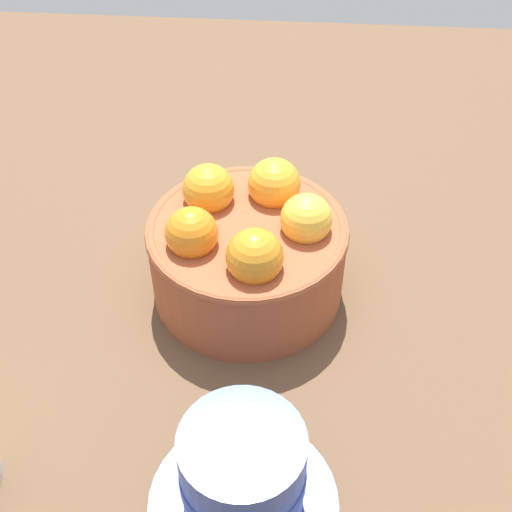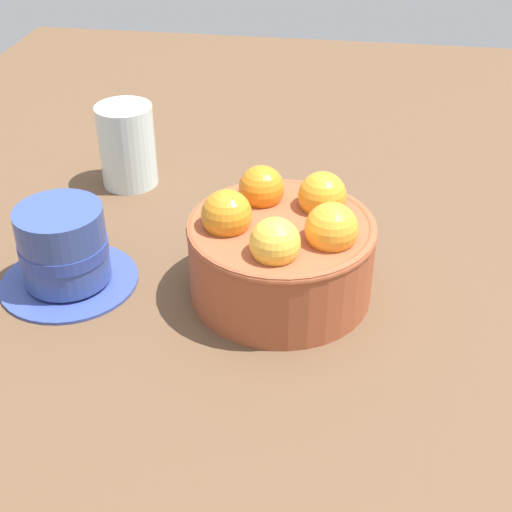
# 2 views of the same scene
# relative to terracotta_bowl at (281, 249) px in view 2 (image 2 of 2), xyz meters

# --- Properties ---
(ground_plane) EXTENTS (1.48, 1.07, 0.05)m
(ground_plane) POSITION_rel_terracotta_bowl_xyz_m (0.00, 0.00, -0.07)
(ground_plane) COLOR brown
(terracotta_bowl) EXTENTS (0.16, 0.16, 0.10)m
(terracotta_bowl) POSITION_rel_terracotta_bowl_xyz_m (0.00, 0.00, 0.00)
(terracotta_bowl) COLOR #9E4C2D
(terracotta_bowl) RESTS_ON ground_plane
(coffee_cup) EXTENTS (0.13, 0.13, 0.08)m
(coffee_cup) POSITION_rel_terracotta_bowl_xyz_m (-0.01, 0.19, -0.01)
(coffee_cup) COLOR #344694
(coffee_cup) RESTS_ON ground_plane
(water_glass) EXTENTS (0.06, 0.06, 0.09)m
(water_glass) POSITION_rel_terracotta_bowl_xyz_m (0.18, 0.19, -0.00)
(water_glass) COLOR silver
(water_glass) RESTS_ON ground_plane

